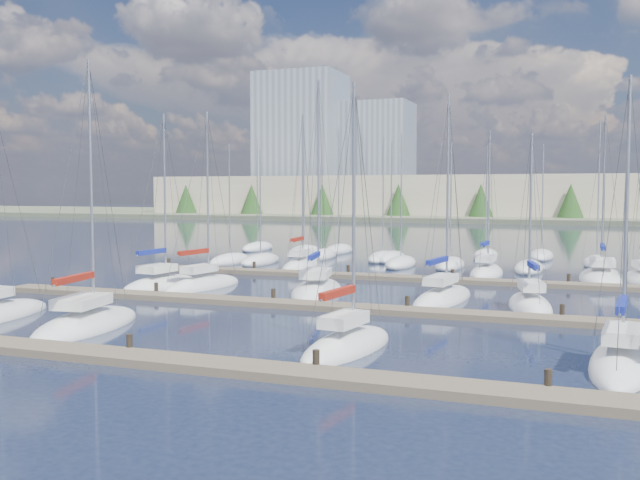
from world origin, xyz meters
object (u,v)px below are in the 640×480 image
(sailboat_h, at_px, (161,285))
(sailboat_n, at_px, (301,266))
(sailboat_k, at_px, (443,298))
(sailboat_c, at_px, (87,324))
(sailboat_q, at_px, (602,277))
(sailboat_l, at_px, (530,306))
(sailboat_p, at_px, (486,273))
(sailboat_f, at_px, (621,363))
(sailboat_d, at_px, (347,346))
(sailboat_i, at_px, (203,285))
(sailboat_j, at_px, (317,291))

(sailboat_h, relative_size, sailboat_n, 0.91)
(sailboat_k, bearing_deg, sailboat_c, -128.33)
(sailboat_q, distance_m, sailboat_l, 15.85)
(sailboat_n, height_order, sailboat_k, sailboat_n)
(sailboat_h, relative_size, sailboat_p, 1.04)
(sailboat_q, xyz_separation_m, sailboat_f, (0.18, -27.87, 0.01))
(sailboat_h, height_order, sailboat_p, sailboat_h)
(sailboat_f, relative_size, sailboat_p, 0.97)
(sailboat_c, distance_m, sailboat_n, 28.04)
(sailboat_l, bearing_deg, sailboat_q, 62.93)
(sailboat_q, height_order, sailboat_d, sailboat_q)
(sailboat_k, bearing_deg, sailboat_n, 143.94)
(sailboat_h, relative_size, sailboat_l, 1.19)
(sailboat_i, bearing_deg, sailboat_d, -35.50)
(sailboat_l, height_order, sailboat_i, sailboat_i)
(sailboat_h, relative_size, sailboat_k, 0.96)
(sailboat_l, distance_m, sailboat_j, 13.30)
(sailboat_j, bearing_deg, sailboat_f, -50.44)
(sailboat_n, distance_m, sailboat_d, 31.30)
(sailboat_f, relative_size, sailboat_l, 1.10)
(sailboat_i, bearing_deg, sailboat_k, 8.08)
(sailboat_n, bearing_deg, sailboat_l, -41.94)
(sailboat_l, height_order, sailboat_c, sailboat_c)
(sailboat_q, relative_size, sailboat_k, 0.99)
(sailboat_c, distance_m, sailboat_i, 14.37)
(sailboat_q, distance_m, sailboat_c, 36.99)
(sailboat_f, relative_size, sailboat_k, 0.89)
(sailboat_k, bearing_deg, sailboat_j, -175.59)
(sailboat_l, height_order, sailboat_k, sailboat_k)
(sailboat_c, relative_size, sailboat_p, 1.13)
(sailboat_h, bearing_deg, sailboat_q, 32.56)
(sailboat_q, bearing_deg, sailboat_j, -141.38)
(sailboat_f, distance_m, sailboat_n, 36.36)
(sailboat_f, bearing_deg, sailboat_i, 156.86)
(sailboat_l, xyz_separation_m, sailboat_n, (-19.81, 14.81, 0.02))
(sailboat_q, distance_m, sailboat_h, 31.94)
(sailboat_h, bearing_deg, sailboat_k, 6.58)
(sailboat_c, bearing_deg, sailboat_d, -9.36)
(sailboat_i, relative_size, sailboat_j, 0.88)
(sailboat_q, height_order, sailboat_n, sailboat_n)
(sailboat_c, bearing_deg, sailboat_f, -6.81)
(sailboat_n, bearing_deg, sailboat_q, -3.87)
(sailboat_l, bearing_deg, sailboat_h, 167.14)
(sailboat_f, distance_m, sailboat_i, 28.89)
(sailboat_h, bearing_deg, sailboat_l, 3.80)
(sailboat_l, xyz_separation_m, sailboat_i, (-21.35, 1.02, 0.01))
(sailboat_h, height_order, sailboat_d, sailboat_h)
(sailboat_f, height_order, sailboat_p, sailboat_p)
(sailboat_c, relative_size, sailboat_d, 1.16)
(sailboat_n, distance_m, sailboat_j, 14.98)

